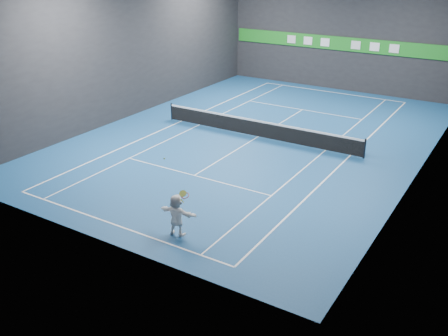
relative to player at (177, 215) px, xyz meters
The scene contains 19 objects.
ground 11.50m from the player, 102.92° to the left, with size 26.00×26.00×0.00m, color navy.
wall_back 24.59m from the player, 96.05° to the left, with size 18.00×0.10×9.00m, color black.
wall_front 4.84m from the player, 144.63° to the right, with size 18.00×0.10×9.00m, color black.
wall_left 16.50m from the player, 135.97° to the left, with size 0.10×26.00×9.00m, color black.
wall_right 13.41m from the player, 60.07° to the left, with size 0.10×26.00×9.00m, color black.
baseline_near 2.78m from the player, 164.52° to the right, with size 10.98×0.08×0.01m, color white.
baseline_far 23.23m from the player, 96.34° to the left, with size 10.98×0.08×0.01m, color white.
sideline_doubles_left 13.80m from the player, 125.77° to the left, with size 0.08×23.78×0.01m, color white.
sideline_doubles_right 11.59m from the player, 75.33° to the left, with size 0.08×23.78×0.01m, color white.
sideline_singles_left 13.05m from the player, 120.84° to the left, with size 0.06×23.78×0.01m, color white.
sideline_singles_right 11.32m from the player, 82.13° to the left, with size 0.06×23.78×0.01m, color white.
service_line_near 5.49m from the player, 118.21° to the left, with size 8.23×0.06×0.01m, color white.
service_line_far 17.78m from the player, 98.30° to the left, with size 8.23×0.06×0.01m, color white.
center_service_line 11.50m from the player, 102.92° to the left, with size 0.06×12.80×0.01m, color white.
player is the anchor object (origin of this frame).
tennis_ball 2.22m from the player, behind, with size 0.06×0.06×0.06m, color #D0F328.
tennis_net 11.47m from the player, 102.92° to the left, with size 12.50×0.10×1.07m.
sponsor_banner 24.40m from the player, 96.07° to the left, with size 17.64×0.11×1.00m.
tennis_racket 0.93m from the player, ahead, with size 0.50×0.40×0.54m.
Camera 1 is at (12.63, -24.08, 9.75)m, focal length 40.00 mm.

